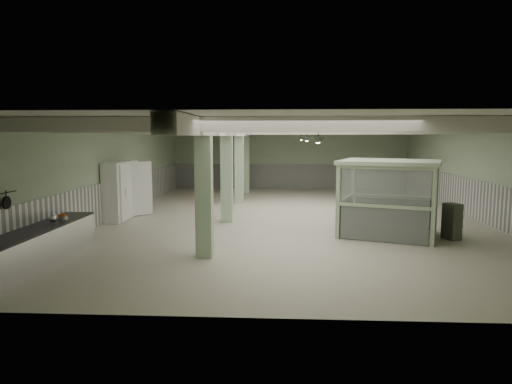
# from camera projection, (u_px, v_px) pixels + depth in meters

# --- Properties ---
(floor) EXTENTS (20.00, 20.00, 0.00)m
(floor) POSITION_uv_depth(u_px,v_px,m) (294.00, 218.00, 17.83)
(floor) COLOR beige
(floor) RESTS_ON ground
(ceiling) EXTENTS (14.00, 20.00, 0.02)m
(ceiling) POSITION_uv_depth(u_px,v_px,m) (295.00, 125.00, 17.40)
(ceiling) COLOR silver
(ceiling) RESTS_ON wall_back
(wall_back) EXTENTS (14.00, 0.02, 3.60)m
(wall_back) POSITION_uv_depth(u_px,v_px,m) (289.00, 159.00, 27.53)
(wall_back) COLOR #A2B792
(wall_back) RESTS_ON floor
(wall_front) EXTENTS (14.00, 0.02, 3.60)m
(wall_front) POSITION_uv_depth(u_px,v_px,m) (311.00, 217.00, 7.71)
(wall_front) COLOR #A2B792
(wall_front) RESTS_ON floor
(wall_left) EXTENTS (0.02, 20.00, 3.60)m
(wall_left) POSITION_uv_depth(u_px,v_px,m) (117.00, 171.00, 18.00)
(wall_left) COLOR #A2B792
(wall_left) RESTS_ON floor
(wall_right) EXTENTS (0.02, 20.00, 3.60)m
(wall_right) POSITION_uv_depth(u_px,v_px,m) (480.00, 173.00, 17.24)
(wall_right) COLOR #A2B792
(wall_right) RESTS_ON floor
(wainscot_left) EXTENTS (0.05, 19.90, 1.50)m
(wainscot_left) POSITION_uv_depth(u_px,v_px,m) (118.00, 197.00, 18.12)
(wainscot_left) COLOR white
(wainscot_left) RESTS_ON floor
(wainscot_right) EXTENTS (0.05, 19.90, 1.50)m
(wainscot_right) POSITION_uv_depth(u_px,v_px,m) (477.00, 200.00, 17.37)
(wainscot_right) COLOR white
(wainscot_right) RESTS_ON floor
(wainscot_back) EXTENTS (13.90, 0.05, 1.50)m
(wainscot_back) POSITION_uv_depth(u_px,v_px,m) (289.00, 177.00, 27.63)
(wainscot_back) COLOR white
(wainscot_back) RESTS_ON floor
(girder) EXTENTS (0.45, 19.90, 0.40)m
(girder) POSITION_uv_depth(u_px,v_px,m) (230.00, 131.00, 17.56)
(girder) COLOR silver
(girder) RESTS_ON ceiling
(beam_a) EXTENTS (13.90, 0.35, 0.32)m
(beam_a) POSITION_uv_depth(u_px,v_px,m) (305.00, 124.00, 9.99)
(beam_a) COLOR silver
(beam_a) RESTS_ON ceiling
(beam_b) EXTENTS (13.90, 0.35, 0.32)m
(beam_b) POSITION_uv_depth(u_px,v_px,m) (300.00, 127.00, 12.47)
(beam_b) COLOR silver
(beam_b) RESTS_ON ceiling
(beam_c) EXTENTS (13.90, 0.35, 0.32)m
(beam_c) POSITION_uv_depth(u_px,v_px,m) (297.00, 128.00, 14.94)
(beam_c) COLOR silver
(beam_c) RESTS_ON ceiling
(beam_d) EXTENTS (13.90, 0.35, 0.32)m
(beam_d) POSITION_uv_depth(u_px,v_px,m) (295.00, 130.00, 17.42)
(beam_d) COLOR silver
(beam_d) RESTS_ON ceiling
(beam_e) EXTENTS (13.90, 0.35, 0.32)m
(beam_e) POSITION_uv_depth(u_px,v_px,m) (293.00, 131.00, 19.90)
(beam_e) COLOR silver
(beam_e) RESTS_ON ceiling
(beam_f) EXTENTS (13.90, 0.35, 0.32)m
(beam_f) POSITION_uv_depth(u_px,v_px,m) (292.00, 131.00, 22.38)
(beam_f) COLOR silver
(beam_f) RESTS_ON ceiling
(beam_g) EXTENTS (13.90, 0.35, 0.32)m
(beam_g) POSITION_uv_depth(u_px,v_px,m) (291.00, 132.00, 24.86)
(beam_g) COLOR silver
(beam_g) RESTS_ON ceiling
(column_a) EXTENTS (0.42, 0.42, 3.60)m
(column_a) POSITION_uv_depth(u_px,v_px,m) (204.00, 189.00, 11.81)
(column_a) COLOR #AFCDA5
(column_a) RESTS_ON floor
(column_b) EXTENTS (0.42, 0.42, 3.60)m
(column_b) POSITION_uv_depth(u_px,v_px,m) (227.00, 174.00, 16.76)
(column_b) COLOR #AFCDA5
(column_b) RESTS_ON floor
(column_c) EXTENTS (0.42, 0.42, 3.60)m
(column_c) POSITION_uv_depth(u_px,v_px,m) (239.00, 165.00, 21.72)
(column_c) COLOR #AFCDA5
(column_c) RESTS_ON floor
(column_d) EXTENTS (0.42, 0.42, 3.60)m
(column_d) POSITION_uv_depth(u_px,v_px,m) (246.00, 161.00, 25.68)
(column_d) COLOR #AFCDA5
(column_d) RESTS_ON floor
(hook_rail) EXTENTS (0.02, 1.20, 0.02)m
(hook_rail) POSITION_uv_depth(u_px,v_px,m) (1.00, 194.00, 10.45)
(hook_rail) COLOR black
(hook_rail) RESTS_ON wall_left
(pendant_front) EXTENTS (0.44, 0.44, 0.22)m
(pendant_front) POSITION_uv_depth(u_px,v_px,m) (318.00, 140.00, 12.48)
(pendant_front) COLOR #344232
(pendant_front) RESTS_ON ceiling
(pendant_mid) EXTENTS (0.44, 0.44, 0.22)m
(pendant_mid) POSITION_uv_depth(u_px,v_px,m) (307.00, 139.00, 17.93)
(pendant_mid) COLOR #344232
(pendant_mid) RESTS_ON ceiling
(pendant_back) EXTENTS (0.44, 0.44, 0.22)m
(pendant_back) POSITION_uv_depth(u_px,v_px,m) (301.00, 139.00, 22.89)
(pendant_back) COLOR #344232
(pendant_back) RESTS_ON ceiling
(prep_counter) EXTENTS (0.89, 5.12, 0.91)m
(prep_counter) POSITION_uv_depth(u_px,v_px,m) (35.00, 247.00, 11.19)
(prep_counter) COLOR silver
(prep_counter) RESTS_ON floor
(pitcher_far) EXTENTS (0.27, 0.29, 0.29)m
(pitcher_far) POSITION_uv_depth(u_px,v_px,m) (53.00, 217.00, 11.96)
(pitcher_far) COLOR silver
(pitcher_far) RESTS_ON prep_counter
(orange_bowl) EXTENTS (0.33, 0.33, 0.10)m
(orange_bowl) POSITION_uv_depth(u_px,v_px,m) (63.00, 218.00, 12.37)
(orange_bowl) COLOR #B2B2B7
(orange_bowl) RESTS_ON prep_counter
(skillet_far) EXTENTS (0.04, 0.31, 0.31)m
(skillet_far) POSITION_uv_depth(u_px,v_px,m) (7.00, 203.00, 10.59)
(skillet_far) COLOR black
(skillet_far) RESTS_ON hook_rail
(walkin_cooler) EXTENTS (1.09, 2.43, 2.23)m
(walkin_cooler) POSITION_uv_depth(u_px,v_px,m) (122.00, 190.00, 17.52)
(walkin_cooler) COLOR white
(walkin_cooler) RESTS_ON floor
(guard_booth) EXTENTS (3.69, 3.41, 2.41)m
(guard_booth) POSITION_uv_depth(u_px,v_px,m) (389.00, 184.00, 14.49)
(guard_booth) COLOR #ADC39C
(guard_booth) RESTS_ON floor
(filing_cabinet) EXTENTS (0.53, 0.62, 1.12)m
(filing_cabinet) POSITION_uv_depth(u_px,v_px,m) (452.00, 221.00, 14.02)
(filing_cabinet) COLOR #505446
(filing_cabinet) RESTS_ON floor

